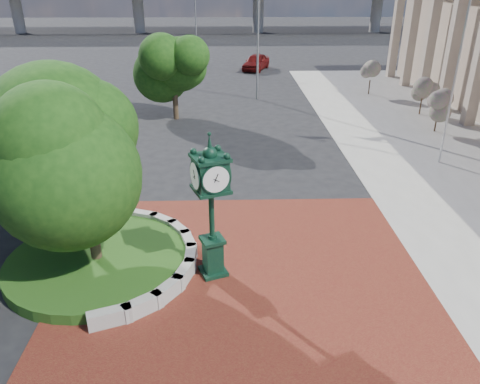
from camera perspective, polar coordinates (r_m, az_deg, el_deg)
name	(u,v)px	position (r m, az deg, el deg)	size (l,w,h in m)	color
ground	(243,264)	(16.48, 0.34, -8.77)	(200.00, 200.00, 0.00)	black
plaza	(244,281)	(15.65, 0.47, -10.76)	(12.00, 12.00, 0.04)	maroon
planter_wall	(164,259)	(16.47, -9.21, -8.03)	(2.96, 6.77, 0.54)	#9E9B93
grass_bed	(98,262)	(16.97, -16.96, -8.11)	(6.10, 6.10, 0.40)	#194413
tree_planter	(83,166)	(15.39, -18.59, 2.97)	(5.20, 5.20, 6.33)	#38281C
tree_street	(174,72)	(32.41, -8.10, 14.33)	(4.40, 4.40, 5.45)	#38281C
post_clock	(211,202)	(14.66, -3.52, -1.23)	(1.26, 1.26, 4.90)	black
parked_car	(256,62)	(50.36, 1.96, 15.55)	(1.89, 4.70, 1.60)	#5B0E0D
flagpole_a	(456,72)	(25.95, 24.88, 13.18)	(1.47, 0.17, 9.38)	silver
street_lamp_near	(261,22)	(37.38, 2.59, 19.98)	(2.18, 0.83, 9.96)	slate
street_lamp_far	(197,18)	(53.89, -5.23, 20.33)	(1.72, 0.86, 8.10)	slate
shrub_near	(439,107)	(32.11, 23.06, 9.48)	(1.20, 1.20, 2.20)	#38281C
shrub_mid	(423,93)	(35.84, 21.39, 11.22)	(1.20, 1.20, 2.20)	#38281C
shrub_far	(371,75)	(40.89, 15.64, 13.55)	(1.20, 1.20, 2.20)	#38281C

